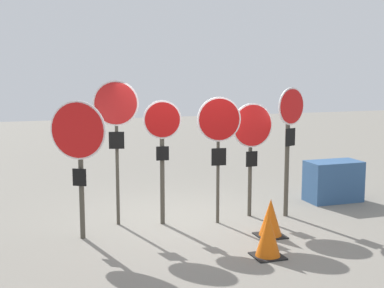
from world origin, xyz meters
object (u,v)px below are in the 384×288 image
at_px(stop_sign_1, 116,117).
at_px(stop_sign_0, 79,143).
at_px(stop_sign_4, 252,136).
at_px(storage_crate, 333,181).
at_px(stop_sign_2, 162,139).
at_px(traffic_cone_1, 271,218).
at_px(stop_sign_3, 219,130).
at_px(traffic_cone_0, 268,235).
at_px(stop_sign_5, 290,128).

bearing_deg(stop_sign_1, stop_sign_0, -126.45).
xyz_separation_m(stop_sign_4, storage_crate, (2.12, 0.53, -1.10)).
bearing_deg(stop_sign_2, stop_sign_1, 173.01).
xyz_separation_m(traffic_cone_1, storage_crate, (2.31, 1.71, 0.11)).
distance_m(stop_sign_4, traffic_cone_1, 1.70).
relative_size(stop_sign_3, traffic_cone_0, 3.42).
height_order(stop_sign_2, stop_sign_4, stop_sign_2).
bearing_deg(stop_sign_4, traffic_cone_1, -101.82).
bearing_deg(stop_sign_4, stop_sign_2, 176.23).
xyz_separation_m(stop_sign_1, traffic_cone_1, (2.27, -1.42, -1.61)).
height_order(stop_sign_1, traffic_cone_1, stop_sign_1).
distance_m(stop_sign_1, traffic_cone_0, 3.31).
bearing_deg(traffic_cone_1, stop_sign_2, 141.39).
distance_m(stop_sign_4, stop_sign_5, 0.71).
bearing_deg(stop_sign_0, stop_sign_2, 46.09).
bearing_deg(traffic_cone_1, stop_sign_5, 49.03).
bearing_deg(stop_sign_3, stop_sign_2, 171.65).
xyz_separation_m(stop_sign_4, stop_sign_5, (0.66, -0.21, 0.14)).
bearing_deg(stop_sign_2, stop_sign_5, 3.02).
bearing_deg(stop_sign_3, stop_sign_5, 7.43).
height_order(stop_sign_0, storage_crate, stop_sign_0).
distance_m(stop_sign_3, traffic_cone_0, 2.27).
bearing_deg(stop_sign_2, traffic_cone_0, -54.85).
height_order(stop_sign_0, stop_sign_1, stop_sign_1).
height_order(stop_sign_3, stop_sign_4, stop_sign_3).
distance_m(stop_sign_0, traffic_cone_1, 3.35).
xyz_separation_m(stop_sign_5, storage_crate, (1.46, 0.73, -1.24)).
relative_size(traffic_cone_1, storage_crate, 0.56).
bearing_deg(stop_sign_2, storage_crate, 16.13).
bearing_deg(stop_sign_3, stop_sign_1, 171.31).
height_order(stop_sign_5, storage_crate, stop_sign_5).
relative_size(stop_sign_5, storage_crate, 2.15).
height_order(stop_sign_4, storage_crate, stop_sign_4).
relative_size(stop_sign_5, traffic_cone_0, 3.64).
xyz_separation_m(stop_sign_0, stop_sign_4, (3.17, 0.35, -0.07)).
xyz_separation_m(stop_sign_0, traffic_cone_1, (2.99, -0.83, -1.28)).
bearing_deg(stop_sign_3, traffic_cone_1, -53.35).
height_order(stop_sign_0, stop_sign_3, stop_sign_3).
bearing_deg(storage_crate, stop_sign_3, -165.19).
xyz_separation_m(stop_sign_3, storage_crate, (2.86, 0.76, -1.26)).
bearing_deg(stop_sign_4, stop_sign_3, -165.73).
height_order(stop_sign_2, traffic_cone_1, stop_sign_2).
distance_m(stop_sign_2, traffic_cone_1, 2.28).
relative_size(stop_sign_1, stop_sign_3, 1.13).
bearing_deg(traffic_cone_1, stop_sign_1, 148.02).
distance_m(stop_sign_0, storage_crate, 5.49).
height_order(stop_sign_3, storage_crate, stop_sign_3).
relative_size(stop_sign_3, stop_sign_5, 0.94).
distance_m(stop_sign_4, traffic_cone_0, 2.46).
bearing_deg(stop_sign_0, traffic_cone_1, 16.26).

